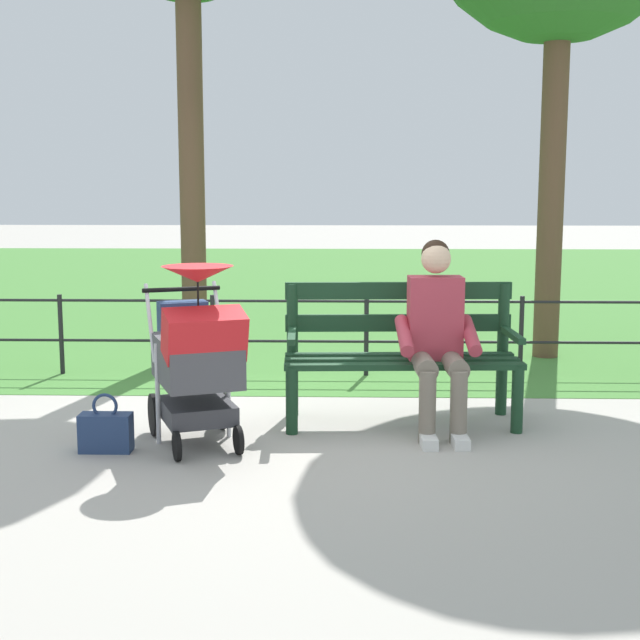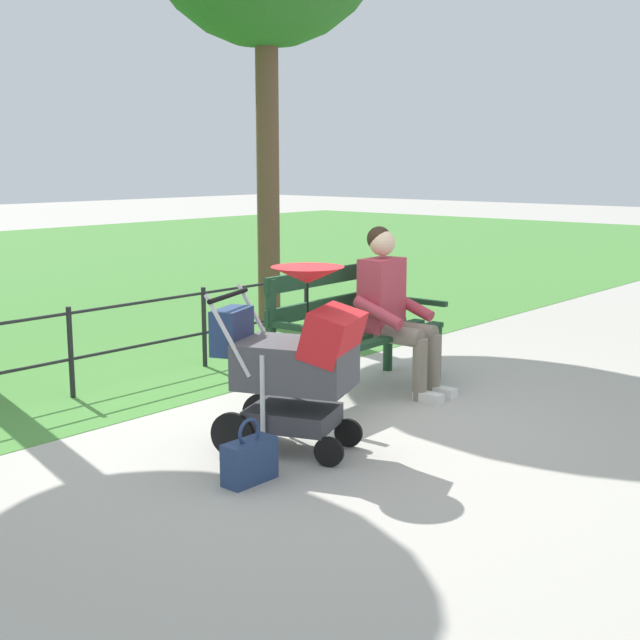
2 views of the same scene
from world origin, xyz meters
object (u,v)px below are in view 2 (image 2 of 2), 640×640
Objects in this scene: stroller at (296,358)px; handbag at (250,460)px; park_bench at (352,325)px; person_on_bench at (393,305)px.

handbag is at bearing 15.02° from stroller.
person_on_bench is at bearing 135.67° from park_bench.
person_on_bench is 1.11× the size of stroller.
handbag is (2.09, 0.55, -0.55)m from person_on_bench.
stroller is at bearing 25.47° from park_bench.
person_on_bench is (-0.23, 0.22, 0.15)m from park_bench.
person_on_bench is 1.60m from stroller.
person_on_bench reaches higher than park_bench.
park_bench is at bearing -44.33° from person_on_bench.
person_on_bench is 2.23m from handbag.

